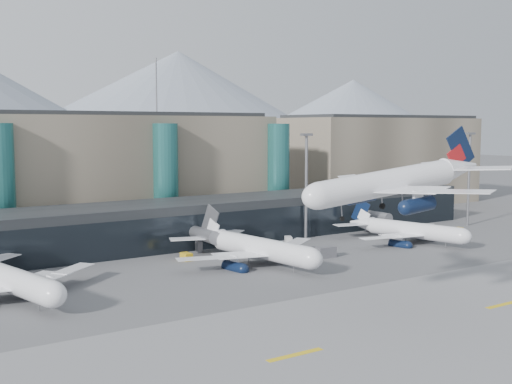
% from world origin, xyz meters
% --- Properties ---
extents(ground, '(900.00, 900.00, 0.00)m').
position_xyz_m(ground, '(0.00, 0.00, 0.00)').
color(ground, '#515154').
rests_on(ground, ground).
extents(runway_strip, '(400.00, 40.00, 0.04)m').
position_xyz_m(runway_strip, '(0.00, -15.00, 0.02)').
color(runway_strip, slate).
rests_on(runway_strip, ground).
extents(runway_markings, '(128.00, 1.00, 0.02)m').
position_xyz_m(runway_markings, '(-0.00, -15.00, 0.05)').
color(runway_markings, gold).
rests_on(runway_markings, ground).
extents(concourse, '(170.00, 27.00, 10.00)m').
position_xyz_m(concourse, '(-0.02, 57.73, 4.97)').
color(concourse, black).
rests_on(concourse, ground).
extents(terminal_main, '(130.00, 30.00, 31.00)m').
position_xyz_m(terminal_main, '(-25.00, 90.00, 15.44)').
color(terminal_main, gray).
rests_on(terminal_main, ground).
extents(terminal_east, '(70.00, 30.00, 31.00)m').
position_xyz_m(terminal_east, '(95.00, 90.00, 15.44)').
color(terminal_east, gray).
rests_on(terminal_east, ground).
extents(teal_towers, '(116.40, 19.40, 46.00)m').
position_xyz_m(teal_towers, '(-14.99, 74.01, 14.01)').
color(teal_towers, '#236462').
rests_on(teal_towers, ground).
extents(lightmast_mid, '(3.00, 1.20, 25.60)m').
position_xyz_m(lightmast_mid, '(30.00, 48.00, 14.42)').
color(lightmast_mid, slate).
rests_on(lightmast_mid, ground).
extents(lightmast_right, '(3.00, 1.20, 25.60)m').
position_xyz_m(lightmast_right, '(80.00, 40.00, 14.42)').
color(lightmast_right, slate).
rests_on(lightmast_right, ground).
extents(hero_jet, '(33.13, 33.64, 10.86)m').
position_xyz_m(hero_jet, '(4.72, -8.06, 20.39)').
color(hero_jet, white).
rests_on(hero_jet, ground).
extents(jet_parked_left, '(34.74, 35.76, 11.49)m').
position_xyz_m(jet_parked_left, '(-43.64, 32.41, 4.35)').
color(jet_parked_left, white).
rests_on(jet_parked_left, ground).
extents(jet_parked_mid, '(36.50, 36.75, 11.89)m').
position_xyz_m(jet_parked_mid, '(3.80, 32.48, 4.50)').
color(jet_parked_mid, white).
rests_on(jet_parked_mid, ground).
extents(jet_parked_right, '(32.18, 33.27, 10.68)m').
position_xyz_m(jet_parked_right, '(46.50, 32.31, 4.04)').
color(jet_parked_right, white).
rests_on(jet_parked_right, ground).
extents(veh_b, '(1.74, 2.74, 1.55)m').
position_xyz_m(veh_b, '(-6.14, 40.92, 0.77)').
color(veh_b, gold).
rests_on(veh_b, ground).
extents(veh_c, '(4.31, 2.58, 2.28)m').
position_xyz_m(veh_c, '(19.61, 27.66, 1.14)').
color(veh_c, '#515156').
rests_on(veh_c, ground).
extents(veh_d, '(2.52, 3.09, 1.56)m').
position_xyz_m(veh_d, '(22.77, 45.25, 0.78)').
color(veh_d, silver).
rests_on(veh_d, ground).
extents(veh_e, '(3.05, 1.75, 1.71)m').
position_xyz_m(veh_e, '(65.81, 31.82, 0.86)').
color(veh_e, gold).
rests_on(veh_e, ground).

